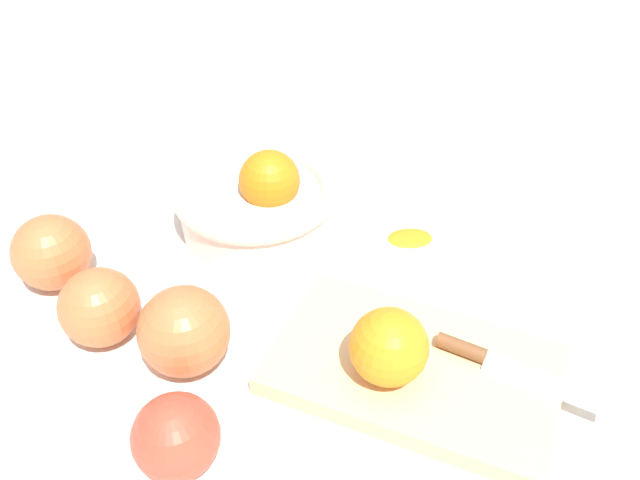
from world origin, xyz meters
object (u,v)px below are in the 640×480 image
object	(u,v)px
orange_on_board	(389,347)
apple_front_left	(184,331)
apple_front_center	(180,439)
apple_front_left_2	(51,252)
apple_front_left_3	(99,307)
cutting_board	(413,369)
bowl	(258,200)
knife	(497,363)

from	to	relation	value
orange_on_board	apple_front_left	world-z (taller)	orange_on_board
apple_front_center	apple_front_left_2	distance (m)	0.28
apple_front_left	apple_front_left_3	world-z (taller)	apple_front_left
cutting_board	apple_front_left	bearing A→B (deg)	-153.52
apple_front_center	orange_on_board	bearing A→B (deg)	56.00
orange_on_board	apple_front_center	bearing A→B (deg)	-124.00
bowl	cutting_board	distance (m)	0.27
apple_front_left	apple_front_center	world-z (taller)	apple_front_left
apple_front_left_2	apple_front_left_3	xyz separation A→B (m)	(0.10, -0.03, -0.00)
apple_front_left	apple_front_left_3	size ratio (longest dim) A/B	1.10
bowl	cutting_board	size ratio (longest dim) A/B	0.73
bowl	apple_front_left_2	xyz separation A→B (m)	(-0.13, -0.19, 0.00)
orange_on_board	apple_front_left_2	distance (m)	0.36
knife	apple_front_left_3	xyz separation A→B (m)	(-0.34, -0.14, 0.01)
cutting_board	apple_front_left	xyz separation A→B (m)	(-0.19, -0.09, 0.03)
bowl	apple_front_center	bearing A→B (deg)	-65.69
cutting_board	knife	size ratio (longest dim) A/B	1.64
knife	apple_front_left	xyz separation A→B (m)	(-0.25, -0.13, 0.02)
apple_front_left_3	knife	bearing A→B (deg)	22.38
apple_front_left	apple_front_left_2	distance (m)	0.19
knife	apple_front_center	world-z (taller)	apple_front_center
knife	orange_on_board	bearing A→B (deg)	-144.59
apple_front_left_2	cutting_board	bearing A→B (deg)	11.63
bowl	apple_front_left	distance (m)	0.21
knife	apple_front_left_2	size ratio (longest dim) A/B	1.95
cutting_board	knife	xyz separation A→B (m)	(0.06, 0.03, 0.01)
cutting_board	apple_front_left_2	bearing A→B (deg)	-168.37
cutting_board	orange_on_board	distance (m)	0.05
bowl	orange_on_board	size ratio (longest dim) A/B	2.72
cutting_board	knife	bearing A→B (deg)	26.83
bowl	apple_front_left	xyz separation A→B (m)	(0.06, -0.20, 0.01)
orange_on_board	apple_front_left_3	bearing A→B (deg)	-162.28
apple_front_center	apple_front_left_2	bearing A→B (deg)	158.73
apple_front_left_2	apple_front_left_3	distance (m)	0.10
knife	apple_front_center	distance (m)	0.28
bowl	apple_front_center	world-z (taller)	bowl
orange_on_board	bowl	bearing A→B (deg)	149.86
apple_front_center	knife	bearing A→B (deg)	48.86
bowl	apple_front_left	size ratio (longest dim) A/B	2.23
apple_front_left_3	apple_front_left_2	bearing A→B (deg)	162.93
cutting_board	apple_front_left_2	size ratio (longest dim) A/B	3.20
knife	apple_front_center	size ratio (longest dim) A/B	2.22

